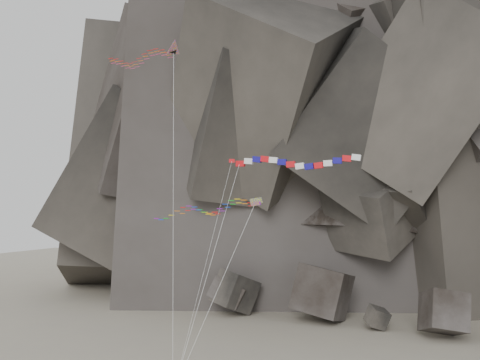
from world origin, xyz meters
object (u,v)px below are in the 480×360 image
at_px(parafoil_kite, 200,210).
at_px(pennant_kite, 220,207).
at_px(delta_kite, 137,59).
at_px(banner_kite, 296,163).

height_order(parafoil_kite, pennant_kite, pennant_kite).
height_order(delta_kite, pennant_kite, delta_kite).
height_order(banner_kite, pennant_kite, banner_kite).
relative_size(delta_kite, pennant_kite, 1.59).
bearing_deg(pennant_kite, delta_kite, 158.00).
bearing_deg(banner_kite, pennant_kite, -160.11).
distance_m(delta_kite, banner_kite, 19.41).
distance_m(banner_kite, pennant_kite, 8.36).
height_order(delta_kite, parafoil_kite, delta_kite).
bearing_deg(pennant_kite, banner_kite, 6.85).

